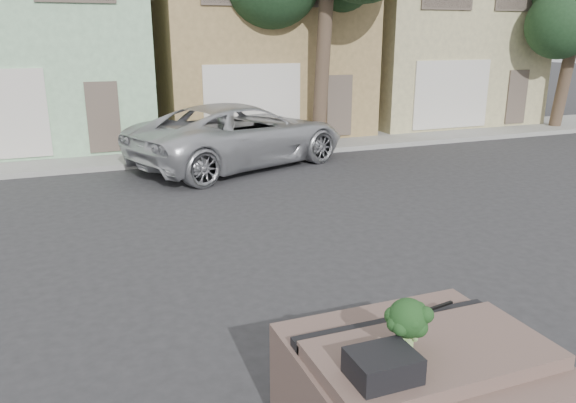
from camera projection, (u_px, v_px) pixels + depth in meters
ground_plane at (287, 305)px, 7.56m from camera, size 120.00×120.00×0.00m
sidewalk at (160, 153)px, 16.90m from camera, size 40.00×3.00×0.15m
townhouse_mint at (24, 26)px, 18.19m from camera, size 7.20×8.20×7.55m
townhouse_tan at (245, 27)px, 20.82m from camera, size 7.20×8.20×7.55m
townhouse_beige at (417, 28)px, 23.46m from camera, size 7.20×8.20×7.55m
silver_pickup at (241, 165)px, 15.68m from camera, size 6.86×4.95×1.73m
tree_near at (323, 9)px, 16.85m from camera, size 4.40×4.00×8.50m
tree_far at (568, 49)px, 20.71m from camera, size 3.20×3.00×6.00m
car_dashboard at (418, 398)px, 4.72m from camera, size 2.00×1.80×1.12m
instrument_hump at (383, 366)px, 4.02m from camera, size 0.48×0.38×0.20m
wiper_arm at (424, 311)px, 5.00m from camera, size 0.69×0.15×0.02m
broccoli at (407, 325)px, 4.32m from camera, size 0.46×0.46×0.46m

